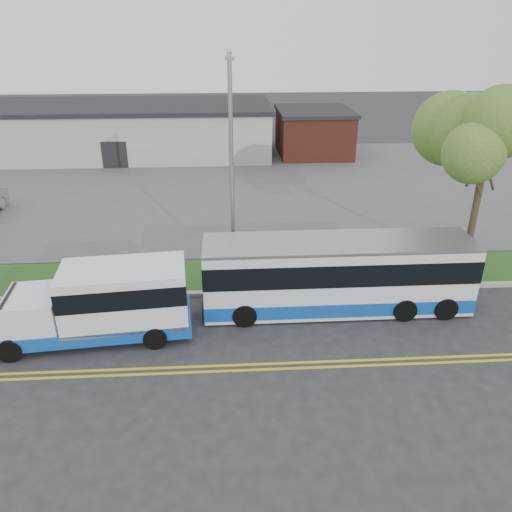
{
  "coord_description": "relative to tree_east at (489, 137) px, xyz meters",
  "views": [
    {
      "loc": [
        2.75,
        -17.7,
        10.58
      ],
      "look_at": [
        3.94,
        1.48,
        1.6
      ],
      "focal_mm": 35.0,
      "sensor_mm": 36.0,
      "label": 1
    }
  ],
  "objects": [
    {
      "name": "lane_line_north",
      "position": [
        -14.0,
        -6.85,
        -6.2
      ],
      "size": [
        70.0,
        0.12,
        0.01
      ],
      "primitive_type": "cube",
      "color": "gold",
      "rests_on": "ground"
    },
    {
      "name": "commercial_building",
      "position": [
        -20.0,
        24.0,
        -4.02
      ],
      "size": [
        25.4,
        10.4,
        4.35
      ],
      "color": "#9E9E99",
      "rests_on": "ground"
    },
    {
      "name": "lane_line_south",
      "position": [
        -14.0,
        -7.15,
        -6.2
      ],
      "size": [
        70.0,
        0.12,
        0.01
      ],
      "primitive_type": "cube",
      "color": "gold",
      "rests_on": "ground"
    },
    {
      "name": "shuttle_bus",
      "position": [
        -15.72,
        -4.74,
        -4.73
      ],
      "size": [
        7.37,
        3.0,
        2.76
      ],
      "rotation": [
        0.0,
        0.0,
        0.09
      ],
      "color": "#0F47A6",
      "rests_on": "ground"
    },
    {
      "name": "brick_wing",
      "position": [
        -3.5,
        23.0,
        -4.24
      ],
      "size": [
        6.3,
        7.3,
        3.9
      ],
      "color": "brown",
      "rests_on": "ground"
    },
    {
      "name": "ground",
      "position": [
        -14.0,
        -3.0,
        -6.2
      ],
      "size": [
        140.0,
        140.0,
        0.0
      ],
      "primitive_type": "plane",
      "color": "#28282B",
      "rests_on": "ground"
    },
    {
      "name": "parking_lot",
      "position": [
        -14.0,
        14.0,
        -6.15
      ],
      "size": [
        80.0,
        25.0,
        0.1
      ],
      "primitive_type": "cube",
      "color": "#4C4C4F",
      "rests_on": "ground"
    },
    {
      "name": "tree_east",
      "position": [
        0.0,
        0.0,
        0.0
      ],
      "size": [
        5.2,
        5.2,
        8.33
      ],
      "color": "#31261B",
      "rests_on": "verge"
    },
    {
      "name": "curb",
      "position": [
        -14.0,
        -1.9,
        -6.13
      ],
      "size": [
        80.0,
        0.3,
        0.15
      ],
      "primitive_type": "cube",
      "color": "#9E9B93",
      "rests_on": "ground"
    },
    {
      "name": "verge",
      "position": [
        -14.0,
        -0.1,
        -6.15
      ],
      "size": [
        80.0,
        3.3,
        0.1
      ],
      "primitive_type": "cube",
      "color": "#244B19",
      "rests_on": "ground"
    },
    {
      "name": "streetlight_near",
      "position": [
        -11.0,
        -0.27,
        -0.97
      ],
      "size": [
        0.35,
        1.53,
        9.5
      ],
      "color": "gray",
      "rests_on": "verge"
    },
    {
      "name": "transit_bus",
      "position": [
        -6.94,
        -3.26,
        -4.71
      ],
      "size": [
        10.66,
        2.59,
        2.96
      ],
      "rotation": [
        0.0,
        0.0,
        0.0
      ],
      "color": "silver",
      "rests_on": "ground"
    }
  ]
}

